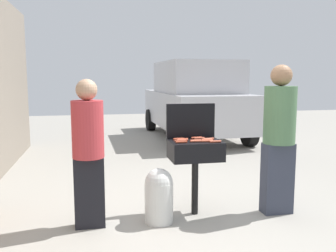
{
  "coord_description": "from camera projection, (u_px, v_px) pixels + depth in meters",
  "views": [
    {
      "loc": [
        -1.06,
        -4.0,
        1.63
      ],
      "look_at": [
        -0.12,
        0.55,
        1.0
      ],
      "focal_mm": 39.04,
      "sensor_mm": 36.0,
      "label": 1
    }
  ],
  "objects": [
    {
      "name": "hot_dog_13",
      "position": [
        181.0,
        142.0,
        4.11
      ],
      "size": [
        0.13,
        0.03,
        0.03
      ],
      "primitive_type": "cylinder",
      "rotation": [
        0.0,
        1.57,
        0.01
      ],
      "color": "#AD4228",
      "rests_on": "bbq_grill"
    },
    {
      "name": "hot_dog_0",
      "position": [
        215.0,
        142.0,
        4.14
      ],
      "size": [
        0.13,
        0.03,
        0.03
      ],
      "primitive_type": "cylinder",
      "rotation": [
        0.0,
        1.57,
        -0.04
      ],
      "color": "#C6593D",
      "rests_on": "bbq_grill"
    },
    {
      "name": "hot_dog_7",
      "position": [
        199.0,
        138.0,
        4.36
      ],
      "size": [
        0.13,
        0.04,
        0.03
      ],
      "primitive_type": "cylinder",
      "rotation": [
        0.0,
        1.57,
        0.07
      ],
      "color": "#B74C33",
      "rests_on": "bbq_grill"
    },
    {
      "name": "propane_tank",
      "position": [
        159.0,
        194.0,
        4.08
      ],
      "size": [
        0.32,
        0.32,
        0.62
      ],
      "color": "silver",
      "rests_on": "ground"
    },
    {
      "name": "hot_dog_4",
      "position": [
        209.0,
        139.0,
        4.32
      ],
      "size": [
        0.13,
        0.04,
        0.03
      ],
      "primitive_type": "cylinder",
      "rotation": [
        0.0,
        1.57,
        0.1
      ],
      "color": "#B74C33",
      "rests_on": "bbq_grill"
    },
    {
      "name": "person_left",
      "position": [
        88.0,
        148.0,
        3.89
      ],
      "size": [
        0.34,
        0.34,
        1.61
      ],
      "rotation": [
        0.0,
        0.0,
        -0.2
      ],
      "color": "black",
      "rests_on": "ground"
    },
    {
      "name": "ground_plane",
      "position": [
        188.0,
        216.0,
        4.31
      ],
      "size": [
        24.0,
        24.0,
        0.0
      ],
      "primitive_type": "plane",
      "color": "#9E998E"
    },
    {
      "name": "hot_dog_1",
      "position": [
        196.0,
        141.0,
        4.2
      ],
      "size": [
        0.13,
        0.03,
        0.03
      ],
      "primitive_type": "cylinder",
      "rotation": [
        0.0,
        1.57,
        0.06
      ],
      "color": "#C6593D",
      "rests_on": "bbq_grill"
    },
    {
      "name": "hot_dog_3",
      "position": [
        180.0,
        141.0,
        4.19
      ],
      "size": [
        0.13,
        0.03,
        0.03
      ],
      "primitive_type": "cylinder",
      "rotation": [
        0.0,
        1.57,
        -0.06
      ],
      "color": "#B74C33",
      "rests_on": "bbq_grill"
    },
    {
      "name": "parked_minivan",
      "position": [
        195.0,
        100.0,
        9.73
      ],
      "size": [
        2.12,
        4.45,
        2.02
      ],
      "rotation": [
        0.0,
        0.0,
        3.17
      ],
      "color": "#B7B7BC",
      "rests_on": "ground"
    },
    {
      "name": "hot_dog_8",
      "position": [
        207.0,
        139.0,
        4.28
      ],
      "size": [
        0.13,
        0.04,
        0.03
      ],
      "primitive_type": "cylinder",
      "rotation": [
        0.0,
        1.57,
        0.12
      ],
      "color": "#C6593D",
      "rests_on": "bbq_grill"
    },
    {
      "name": "hot_dog_2",
      "position": [
        182.0,
        140.0,
        4.23
      ],
      "size": [
        0.13,
        0.03,
        0.03
      ],
      "primitive_type": "cylinder",
      "rotation": [
        0.0,
        1.57,
        0.03
      ],
      "color": "#B74C33",
      "rests_on": "bbq_grill"
    },
    {
      "name": "hot_dog_5",
      "position": [
        196.0,
        138.0,
        4.4
      ],
      "size": [
        0.13,
        0.04,
        0.03
      ],
      "primitive_type": "cylinder",
      "rotation": [
        0.0,
        1.57,
        0.09
      ],
      "color": "#AD4228",
      "rests_on": "bbq_grill"
    },
    {
      "name": "hot_dog_12",
      "position": [
        196.0,
        141.0,
        4.17
      ],
      "size": [
        0.13,
        0.04,
        0.03
      ],
      "primitive_type": "cylinder",
      "rotation": [
        0.0,
        1.57,
        -0.09
      ],
      "color": "#C6593D",
      "rests_on": "bbq_grill"
    },
    {
      "name": "hot_dog_10",
      "position": [
        183.0,
        139.0,
        4.28
      ],
      "size": [
        0.13,
        0.03,
        0.03
      ],
      "primitive_type": "cylinder",
      "rotation": [
        0.0,
        1.57,
        0.03
      ],
      "color": "#AD4228",
      "rests_on": "bbq_grill"
    },
    {
      "name": "person_right",
      "position": [
        279.0,
        134.0,
        4.29
      ],
      "size": [
        0.37,
        0.37,
        1.77
      ],
      "rotation": [
        0.0,
        0.0,
        3.12
      ],
      "color": "#333847",
      "rests_on": "ground"
    },
    {
      "name": "hot_dog_6",
      "position": [
        179.0,
        139.0,
        4.31
      ],
      "size": [
        0.13,
        0.03,
        0.03
      ],
      "primitive_type": "cylinder",
      "rotation": [
        0.0,
        1.57,
        0.07
      ],
      "color": "#AD4228",
      "rests_on": "bbq_grill"
    },
    {
      "name": "hot_dog_9",
      "position": [
        208.0,
        140.0,
        4.22
      ],
      "size": [
        0.13,
        0.03,
        0.03
      ],
      "primitive_type": "cylinder",
      "rotation": [
        0.0,
        1.57,
        -0.04
      ],
      "color": "#AD4228",
      "rests_on": "bbq_grill"
    },
    {
      "name": "hot_dog_11",
      "position": [
        207.0,
        141.0,
        4.18
      ],
      "size": [
        0.13,
        0.04,
        0.03
      ],
      "primitive_type": "cylinder",
      "rotation": [
        0.0,
        1.57,
        -0.07
      ],
      "color": "#C6593D",
      "rests_on": "bbq_grill"
    },
    {
      "name": "grill_lid_open",
      "position": [
        191.0,
        121.0,
        4.44
      ],
      "size": [
        0.6,
        0.05,
        0.42
      ],
      "primitive_type": "cube",
      "color": "black",
      "rests_on": "bbq_grill"
    },
    {
      "name": "bbq_grill",
      "position": [
        195.0,
        153.0,
        4.28
      ],
      "size": [
        0.6,
        0.44,
        0.88
      ],
      "color": "black",
      "rests_on": "ground"
    }
  ]
}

